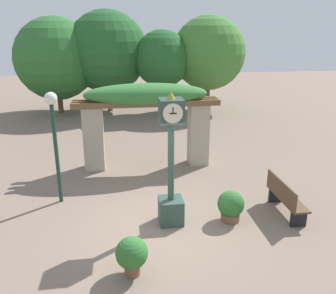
{
  "coord_description": "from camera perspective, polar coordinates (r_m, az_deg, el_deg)",
  "views": [
    {
      "loc": [
        -0.81,
        -7.31,
        4.38
      ],
      "look_at": [
        0.26,
        0.61,
        1.73
      ],
      "focal_mm": 38.0,
      "sensor_mm": 36.0,
      "label": 1
    }
  ],
  "objects": [
    {
      "name": "park_bench",
      "position": [
        9.31,
        18.24,
        -7.68
      ],
      "size": [
        0.42,
        1.58,
        0.89
      ],
      "rotation": [
        0.0,
        0.0,
        1.57
      ],
      "color": "brown",
      "rests_on": "ground"
    },
    {
      "name": "pedestal_clock",
      "position": [
        8.07,
        0.48,
        -3.38
      ],
      "size": [
        0.56,
        0.57,
        3.14
      ],
      "color": "#2D473D",
      "rests_on": "ground"
    },
    {
      "name": "ground_plane",
      "position": [
        8.56,
        -1.18,
        -12.4
      ],
      "size": [
        60.0,
        60.0,
        0.0
      ],
      "primitive_type": "plane",
      "color": "#7F6B5B"
    },
    {
      "name": "potted_plant_near_left",
      "position": [
        8.68,
        10.03,
        -9.23
      ],
      "size": [
        0.64,
        0.64,
        0.76
      ],
      "color": "brown",
      "rests_on": "ground"
    },
    {
      "name": "lamp_post",
      "position": [
        9.33,
        -17.89,
        3.39
      ],
      "size": [
        0.32,
        0.32,
        2.94
      ],
      "color": "#19382D",
      "rests_on": "ground"
    },
    {
      "name": "pergola",
      "position": [
        11.48,
        -3.48,
        6.27
      ],
      "size": [
        4.68,
        1.23,
        2.77
      ],
      "color": "#A89E89",
      "rests_on": "ground"
    },
    {
      "name": "potted_plant_near_right",
      "position": [
        6.87,
        -5.83,
        -16.74
      ],
      "size": [
        0.61,
        0.61,
        0.77
      ],
      "color": "brown",
      "rests_on": "ground"
    },
    {
      "name": "tree_line",
      "position": [
        19.76,
        -7.45,
        14.42
      ],
      "size": [
        12.27,
        4.84,
        5.42
      ],
      "color": "brown",
      "rests_on": "ground"
    }
  ]
}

